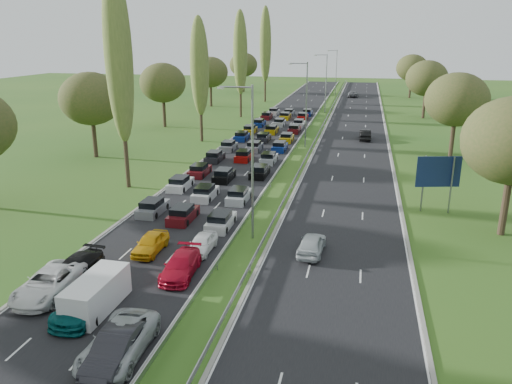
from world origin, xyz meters
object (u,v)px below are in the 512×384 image
Objects in this scene: near_car_2 at (49,283)px; direction_sign at (438,174)px; white_van_rear at (98,292)px; near_car_3 at (76,267)px.

direction_sign reaches higher than near_car_2.
white_van_rear reaches higher than near_car_2.
direction_sign is at bearing 36.93° from near_car_2.
direction_sign is (24.90, 18.60, 2.86)m from near_car_3.
near_car_3 is at bearing 137.38° from white_van_rear.
direction_sign is at bearing 46.50° from white_van_rear.
near_car_2 is 33.02m from direction_sign.
white_van_rear is at bearing -134.34° from direction_sign.
direction_sign reaches higher than near_car_3.
direction_sign reaches higher than white_van_rear.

